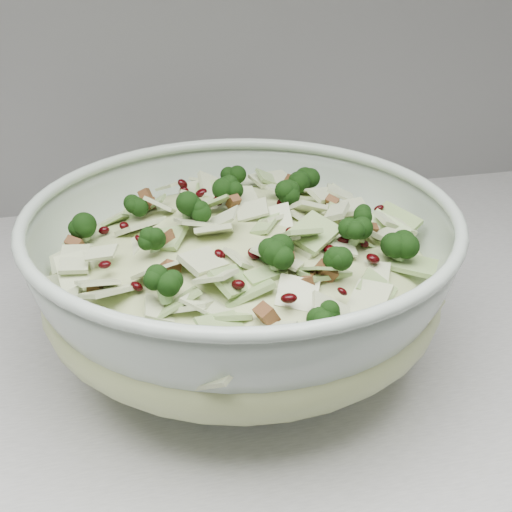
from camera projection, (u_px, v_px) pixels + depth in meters
The scene contains 2 objects.
mixing_bowl at pixel (242, 282), 0.60m from camera, with size 0.38×0.38×0.14m.
salad at pixel (242, 258), 0.59m from camera, with size 0.39×0.39×0.14m.
Camera 1 is at (-0.70, 1.10, 1.28)m, focal length 50.00 mm.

